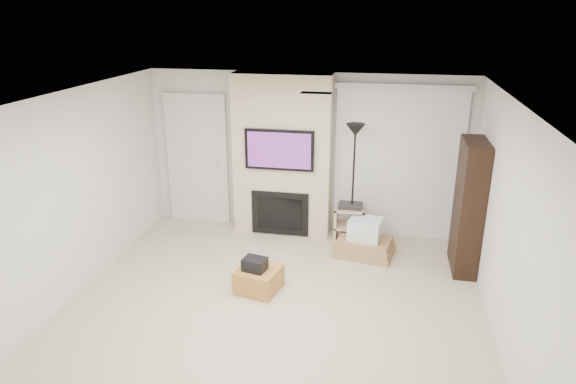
% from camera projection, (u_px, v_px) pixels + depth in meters
% --- Properties ---
extents(floor, '(5.00, 5.50, 0.00)m').
position_uv_depth(floor, '(268.00, 320.00, 5.91)').
color(floor, beige).
rests_on(floor, ground).
extents(ceiling, '(5.00, 5.50, 0.00)m').
position_uv_depth(ceiling, '(265.00, 104.00, 5.07)').
color(ceiling, white).
rests_on(ceiling, wall_back).
extents(wall_back, '(5.00, 0.00, 2.50)m').
position_uv_depth(wall_back, '(307.00, 153.00, 8.03)').
color(wall_back, silver).
rests_on(wall_back, ground).
extents(wall_left, '(0.00, 5.50, 2.50)m').
position_uv_depth(wall_left, '(57.00, 204.00, 5.94)').
color(wall_left, silver).
rests_on(wall_left, ground).
extents(wall_right, '(0.00, 5.50, 2.50)m').
position_uv_depth(wall_right, '(514.00, 239.00, 5.04)').
color(wall_right, silver).
rests_on(wall_right, ground).
extents(hvac_vent, '(0.35, 0.18, 0.01)m').
position_uv_depth(hvac_vent, '(316.00, 93.00, 5.74)').
color(hvac_vent, silver).
rests_on(hvac_vent, ceiling).
extents(ottoman, '(0.60, 0.60, 0.30)m').
position_uv_depth(ottoman, '(259.00, 279.00, 6.50)').
color(ottoman, '#AE7733').
rests_on(ottoman, floor).
extents(black_bag, '(0.32, 0.28, 0.16)m').
position_uv_depth(black_bag, '(255.00, 264.00, 6.40)').
color(black_bag, black).
rests_on(black_bag, ottoman).
extents(fireplace_wall, '(1.50, 0.47, 2.50)m').
position_uv_depth(fireplace_wall, '(282.00, 157.00, 7.91)').
color(fireplace_wall, beige).
rests_on(fireplace_wall, floor).
extents(entry_door, '(1.02, 0.11, 2.14)m').
position_uv_depth(entry_door, '(198.00, 160.00, 8.39)').
color(entry_door, silver).
rests_on(entry_door, floor).
extents(vertical_blinds, '(1.98, 0.10, 2.37)m').
position_uv_depth(vertical_blinds, '(398.00, 157.00, 7.72)').
color(vertical_blinds, silver).
rests_on(vertical_blinds, floor).
extents(floor_lamp, '(0.28, 0.28, 1.86)m').
position_uv_depth(floor_lamp, '(354.00, 151.00, 7.34)').
color(floor_lamp, black).
rests_on(floor_lamp, floor).
extents(av_stand, '(0.45, 0.38, 0.66)m').
position_uv_depth(av_stand, '(350.00, 223.00, 7.71)').
color(av_stand, tan).
rests_on(av_stand, floor).
extents(box_stack, '(0.91, 0.75, 0.55)m').
position_uv_depth(box_stack, '(365.00, 241.00, 7.44)').
color(box_stack, '#A97F50').
rests_on(box_stack, floor).
extents(bookshelf, '(0.30, 0.80, 1.80)m').
position_uv_depth(bookshelf, '(468.00, 207.00, 6.83)').
color(bookshelf, black).
rests_on(bookshelf, floor).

